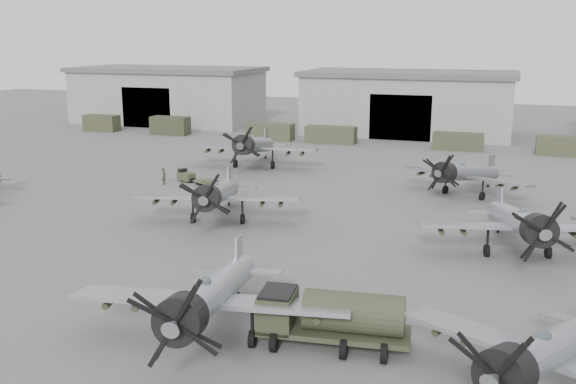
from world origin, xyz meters
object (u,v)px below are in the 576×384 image
Objects in this scene: fuel_tanker at (332,315)px; aircraft_far_0 at (253,145)px; aircraft_far_1 at (464,173)px; aircraft_near_2 at (547,352)px; ground_crew at (164,176)px; aircraft_mid_2 at (520,223)px; aircraft_near_1 at (209,296)px; aircraft_mid_1 at (217,194)px; tug_trailer at (195,179)px.

aircraft_far_0 is at bearing 110.43° from fuel_tanker.
aircraft_far_1 is at bearing 76.88° from fuel_tanker.
aircraft_far_1 is 1.63× the size of fuel_tanker.
fuel_tanker is at bearing -168.97° from aircraft_near_2.
ground_crew is at bearing -147.82° from aircraft_far_1.
aircraft_near_2 is 46.05m from aircraft_far_0.
aircraft_mid_2 is 32.79m from ground_crew.
aircraft_near_1 is at bearing -168.50° from fuel_tanker.
aircraft_mid_2 is (13.05, 16.59, -0.04)m from aircraft_near_1.
aircraft_mid_2 is 7.88× the size of ground_crew.
aircraft_mid_1 is 1.10× the size of aircraft_far_1.
aircraft_near_1 reaches higher than ground_crew.
fuel_tanker is (12.85, -15.82, -0.74)m from aircraft_mid_1.
aircraft_mid_2 is 16.94m from fuel_tanker.
aircraft_near_1 is 21.11m from aircraft_mid_2.
aircraft_mid_2 is 1.11× the size of aircraft_far_1.
aircraft_mid_1 is 20.40m from fuel_tanker.
aircraft_far_1 is (21.48, -5.70, -0.35)m from aircraft_far_0.
aircraft_mid_1 reaches higher than ground_crew.
ground_crew is at bearing 113.33° from aircraft_near_1.
aircraft_mid_2 is 33.03m from aircraft_far_0.
aircraft_far_0 is at bearing 127.51° from aircraft_mid_2.
aircraft_far_1 is (16.46, 14.06, -0.14)m from aircraft_mid_1.
aircraft_mid_2 is 0.93× the size of aircraft_far_0.
tug_trailer is at bearing -82.30° from ground_crew.
aircraft_near_1 is at bearing -142.03° from aircraft_mid_2.
aircraft_near_1 is 32.70m from tug_trailer.
aircraft_far_0 reaches higher than tug_trailer.
aircraft_near_1 is at bearing -81.75° from aircraft_far_1.
aircraft_mid_2 is at bearing -128.43° from ground_crew.
aircraft_far_1 is (8.74, 31.53, -0.22)m from aircraft_near_1.
fuel_tanker reaches higher than tug_trailer.
ground_crew is (-2.54, -1.26, 0.34)m from tug_trailer.
aircraft_near_1 is 5.45m from fuel_tanker.
aircraft_far_0 reaches higher than aircraft_near_1.
aircraft_mid_1 reaches higher than tug_trailer.
tug_trailer is (-20.40, 27.22, -1.02)m from fuel_tanker.
tug_trailer is (-24.01, -2.67, -1.62)m from aircraft_far_1.
fuel_tanker is at bearing -157.34° from ground_crew.
fuel_tanker is (17.87, -35.59, -0.95)m from aircraft_far_0.
fuel_tanker is at bearing -73.15° from aircraft_far_1.
aircraft_near_1 is at bearing -157.22° from aircraft_near_2.
aircraft_near_2 is 0.94× the size of aircraft_mid_1.
aircraft_near_1 is at bearing -165.97° from ground_crew.
ground_crew is (-5.07, -9.63, -1.63)m from aircraft_far_0.
aircraft_near_2 is at bearing -57.36° from aircraft_far_1.
aircraft_far_1 reaches higher than ground_crew.
ground_crew is (-31.55, 28.04, -1.36)m from aircraft_near_2.
aircraft_far_1 is 1.89× the size of tug_trailer.
aircraft_near_1 is 13.75m from aircraft_near_2.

